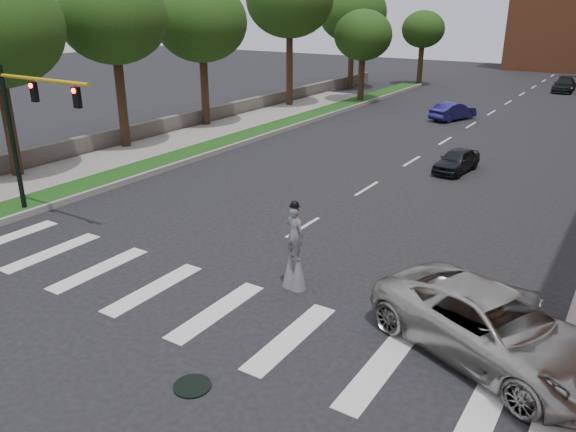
{
  "coord_description": "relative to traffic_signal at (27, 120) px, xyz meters",
  "views": [
    {
      "loc": [
        10.8,
        -9.98,
        8.47
      ],
      "look_at": [
        1.2,
        5.0,
        1.7
      ],
      "focal_mm": 35.0,
      "sensor_mm": 36.0,
      "label": 1
    }
  ],
  "objects": [
    {
      "name": "grass_median",
      "position": [
        -1.72,
        17.0,
        -4.03
      ],
      "size": [
        2.0,
        60.0,
        0.25
      ],
      "primitive_type": "cube",
      "color": "#154112",
      "rests_on": "ground"
    },
    {
      "name": "traffic_signal",
      "position": [
        0.0,
        0.0,
        0.0
      ],
      "size": [
        5.3,
        0.23,
        6.2
      ],
      "color": "black",
      "rests_on": "ground"
    },
    {
      "name": "tree_6",
      "position": [
        -1.56,
        33.73,
        1.66
      ],
      "size": [
        5.09,
        5.09,
        8.02
      ],
      "color": "#2F1F13",
      "rests_on": "ground"
    },
    {
      "name": "car_near",
      "position": [
        12.52,
        16.28,
        -3.53
      ],
      "size": [
        1.84,
        3.76,
        1.24
      ],
      "primitive_type": "imported",
      "rotation": [
        0.0,
        0.0,
        -0.11
      ],
      "color": "black",
      "rests_on": "ground"
    },
    {
      "name": "tree_4",
      "position": [
        -5.88,
        28.55,
        4.55
      ],
      "size": [
        7.22,
        7.22,
        11.81
      ],
      "color": "#2F1F13",
      "rests_on": "ground"
    },
    {
      "name": "tree_3",
      "position": [
        -6.45,
        18.14,
        3.06
      ],
      "size": [
        6.38,
        6.38,
        9.95
      ],
      "color": "#2F1F13",
      "rests_on": "ground"
    },
    {
      "name": "sidewalk_left",
      "position": [
        -4.72,
        7.0,
        -4.06
      ],
      "size": [
        4.0,
        60.0,
        0.18
      ],
      "primitive_type": "cube",
      "color": "gray",
      "rests_on": "ground"
    },
    {
      "name": "car_far",
      "position": [
        12.98,
        50.91,
        -3.45
      ],
      "size": [
        2.09,
        4.85,
        1.39
      ],
      "primitive_type": "imported",
      "rotation": [
        0.0,
        0.0,
        0.03
      ],
      "color": "black",
      "rests_on": "ground"
    },
    {
      "name": "ground_plane",
      "position": [
        9.78,
        -3.0,
        -4.15
      ],
      "size": [
        160.0,
        160.0,
        0.0
      ],
      "primitive_type": "plane",
      "color": "black",
      "rests_on": "ground"
    },
    {
      "name": "car_mid",
      "position": [
        8.0,
        30.22,
        -3.47
      ],
      "size": [
        2.78,
        4.35,
        1.35
      ],
      "primitive_type": "imported",
      "rotation": [
        0.0,
        0.0,
        2.78
      ],
      "color": "navy",
      "rests_on": "ground"
    },
    {
      "name": "stone_wall",
      "position": [
        -7.22,
        19.0,
        -3.6
      ],
      "size": [
        0.5,
        56.0,
        1.1
      ],
      "primitive_type": "cube",
      "color": "#57514A",
      "rests_on": "ground"
    },
    {
      "name": "suv_crossing",
      "position": [
        18.35,
        0.0,
        -3.26
      ],
      "size": [
        7.02,
        5.19,
        1.77
      ],
      "primitive_type": "imported",
      "rotation": [
        0.0,
        0.0,
        1.17
      ],
      "color": "#ACAAA2",
      "rests_on": "ground"
    },
    {
      "name": "tree_2",
      "position": [
        -6.26,
        10.3,
        3.51
      ],
      "size": [
        6.23,
        6.23,
        10.36
      ],
      "color": "#2F1F13",
      "rests_on": "ground"
    },
    {
      "name": "manhole",
      "position": [
        12.78,
        -5.0,
        -4.13
      ],
      "size": [
        0.9,
        0.9,
        0.04
      ],
      "primitive_type": "cylinder",
      "color": "black",
      "rests_on": "ground"
    },
    {
      "name": "median_curb",
      "position": [
        -0.67,
        17.0,
        -4.01
      ],
      "size": [
        0.2,
        60.0,
        0.28
      ],
      "primitive_type": "cube",
      "color": "gray",
      "rests_on": "ground"
    },
    {
      "name": "tree_5",
      "position": [
        -6.39,
        41.27,
        3.36
      ],
      "size": [
        6.9,
        6.9,
        10.47
      ],
      "color": "#2F1F13",
      "rests_on": "ground"
    },
    {
      "name": "stilt_performer",
      "position": [
        12.18,
        0.5,
        -3.0
      ],
      "size": [
        0.84,
        0.56,
        2.93
      ],
      "rotation": [
        0.0,
        0.0,
        3.01
      ],
      "color": "#2F1F13",
      "rests_on": "ground"
    },
    {
      "name": "tree_7",
      "position": [
        -1.21,
        47.76,
        1.64
      ],
      "size": [
        4.55,
        4.55,
        7.79
      ],
      "color": "#2F1F13",
      "rests_on": "ground"
    }
  ]
}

